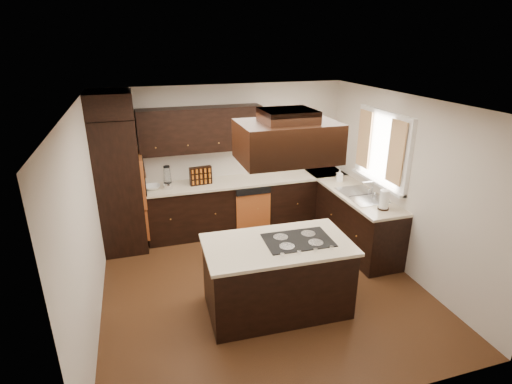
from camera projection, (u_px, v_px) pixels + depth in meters
floor at (262, 285)px, 5.53m from camera, size 4.20×4.20×0.02m
ceiling at (263, 101)px, 4.63m from camera, size 4.20×4.20×0.02m
wall_back at (225, 158)px, 6.96m from camera, size 4.20×0.02×2.50m
wall_front at (343, 298)px, 3.20m from camera, size 4.20×0.02×2.50m
wall_left at (85, 223)px, 4.51m from camera, size 0.02×4.20×2.50m
wall_right at (404, 185)px, 5.66m from camera, size 0.02×4.20×2.50m
oven_column at (120, 186)px, 6.19m from camera, size 0.65×0.75×2.12m
wall_oven_face at (143, 180)px, 6.26m from camera, size 0.05×0.62×0.78m
base_cabinets_back at (232, 207)px, 6.99m from camera, size 2.93×0.60×0.88m
base_cabinets_right at (348, 215)px, 6.67m from camera, size 0.60×2.40×0.88m
countertop_back at (232, 182)px, 6.81m from camera, size 2.93×0.63×0.04m
countertop_right at (349, 189)px, 6.50m from camera, size 0.63×2.40×0.04m
upper_cabinets at (201, 130)px, 6.49m from camera, size 2.00×0.34×0.72m
dishwasher_front at (253, 213)px, 6.82m from camera, size 0.60×0.05×0.72m
window_frame at (382, 148)px, 5.99m from camera, size 0.06×1.32×1.12m
window_pane at (384, 148)px, 6.00m from camera, size 0.00×1.20×1.00m
curtain_left at (396, 153)px, 5.58m from camera, size 0.02×0.34×0.90m
curtain_right at (364, 139)px, 6.33m from camera, size 0.02×0.34×0.90m
sink_rim at (362, 195)px, 6.18m from camera, size 0.52×0.84×0.01m
island at (277, 278)px, 4.91m from camera, size 1.72×0.98×0.88m
island_top at (278, 245)px, 4.75m from camera, size 1.79×1.05×0.04m
cooktop at (298, 240)px, 4.80m from camera, size 0.82×0.56×0.01m
range_hood at (287, 141)px, 4.29m from camera, size 1.05×0.72×0.42m
hood_duct at (288, 116)px, 4.19m from camera, size 0.55×0.50×0.13m
blender_base at (168, 186)px, 6.45m from camera, size 0.15×0.15×0.10m
blender_pitcher at (167, 175)px, 6.38m from camera, size 0.13×0.13×0.26m
spice_rack at (201, 176)px, 6.60m from camera, size 0.37×0.14×0.30m
mixing_bowl at (152, 187)px, 6.43m from camera, size 0.28×0.28×0.06m
soap_bottle at (340, 175)px, 6.76m from camera, size 0.12×0.12×0.21m
paper_towel at (384, 200)px, 5.63m from camera, size 0.16×0.16×0.29m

